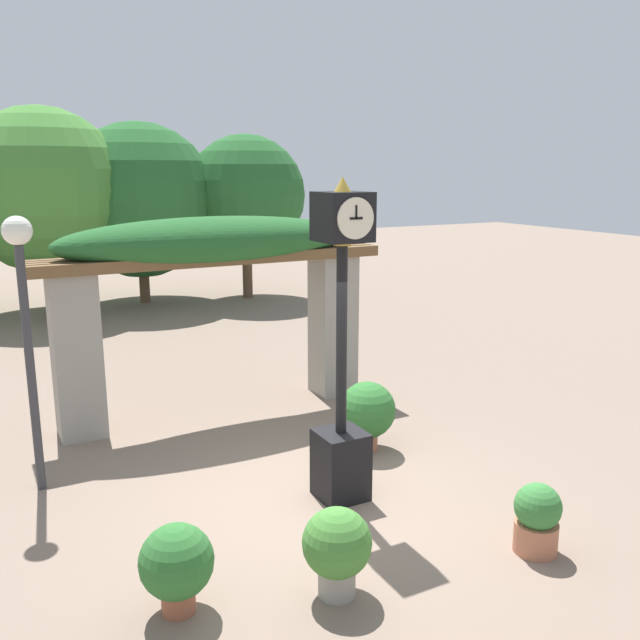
{
  "coord_description": "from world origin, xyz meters",
  "views": [
    {
      "loc": [
        -3.25,
        -6.23,
        3.67
      ],
      "look_at": [
        0.29,
        0.45,
        1.98
      ],
      "focal_mm": 38.0,
      "sensor_mm": 36.0,
      "label": 1
    }
  ],
  "objects_px": {
    "potted_plant_near_left": "(177,564)",
    "potted_plant_far_right": "(367,411)",
    "pedestal_clock": "(341,366)",
    "potted_plant_near_right": "(337,547)",
    "lamp_post": "(24,298)",
    "potted_plant_far_left": "(537,518)"
  },
  "relations": [
    {
      "from": "pedestal_clock",
      "to": "potted_plant_near_left",
      "type": "distance_m",
      "value": 2.74
    },
    {
      "from": "pedestal_clock",
      "to": "potted_plant_near_left",
      "type": "relative_size",
      "value": 4.56
    },
    {
      "from": "potted_plant_far_right",
      "to": "lamp_post",
      "type": "bearing_deg",
      "value": 168.37
    },
    {
      "from": "potted_plant_far_right",
      "to": "potted_plant_near_left",
      "type": "bearing_deg",
      "value": -146.14
    },
    {
      "from": "pedestal_clock",
      "to": "potted_plant_far_right",
      "type": "bearing_deg",
      "value": 45.86
    },
    {
      "from": "potted_plant_near_left",
      "to": "potted_plant_near_right",
      "type": "bearing_deg",
      "value": -18.03
    },
    {
      "from": "potted_plant_near_right",
      "to": "potted_plant_far_right",
      "type": "relative_size",
      "value": 0.87
    },
    {
      "from": "potted_plant_near_right",
      "to": "potted_plant_far_right",
      "type": "xyz_separation_m",
      "value": [
        1.9,
        2.57,
        0.07
      ]
    },
    {
      "from": "pedestal_clock",
      "to": "potted_plant_near_right",
      "type": "relative_size",
      "value": 4.44
    },
    {
      "from": "potted_plant_near_left",
      "to": "potted_plant_near_right",
      "type": "distance_m",
      "value": 1.37
    },
    {
      "from": "pedestal_clock",
      "to": "potted_plant_far_right",
      "type": "height_order",
      "value": "pedestal_clock"
    },
    {
      "from": "potted_plant_near_left",
      "to": "potted_plant_far_left",
      "type": "xyz_separation_m",
      "value": [
        3.36,
        -0.73,
        -0.09
      ]
    },
    {
      "from": "potted_plant_far_left",
      "to": "potted_plant_far_right",
      "type": "xyz_separation_m",
      "value": [
        -0.16,
        2.88,
        0.18
      ]
    },
    {
      "from": "pedestal_clock",
      "to": "potted_plant_near_right",
      "type": "height_order",
      "value": "pedestal_clock"
    },
    {
      "from": "pedestal_clock",
      "to": "potted_plant_near_left",
      "type": "xyz_separation_m",
      "value": [
        -2.23,
        -1.14,
        -1.11
      ]
    },
    {
      "from": "pedestal_clock",
      "to": "lamp_post",
      "type": "relative_size",
      "value": 1.13
    },
    {
      "from": "potted_plant_far_right",
      "to": "lamp_post",
      "type": "height_order",
      "value": "lamp_post"
    },
    {
      "from": "potted_plant_far_right",
      "to": "potted_plant_far_left",
      "type": "bearing_deg",
      "value": -86.9
    },
    {
      "from": "potted_plant_far_left",
      "to": "potted_plant_far_right",
      "type": "bearing_deg",
      "value": 93.1
    },
    {
      "from": "potted_plant_near_left",
      "to": "potted_plant_far_right",
      "type": "bearing_deg",
      "value": 33.86
    },
    {
      "from": "potted_plant_far_left",
      "to": "lamp_post",
      "type": "xyz_separation_m",
      "value": [
        -4.13,
        3.7,
        1.92
      ]
    },
    {
      "from": "potted_plant_near_right",
      "to": "potted_plant_far_left",
      "type": "xyz_separation_m",
      "value": [
        2.06,
        -0.31,
        -0.1
      ]
    }
  ]
}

